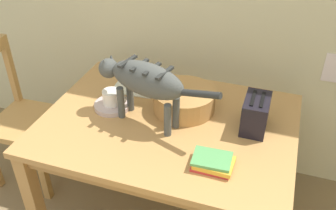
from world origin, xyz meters
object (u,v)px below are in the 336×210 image
object	(u,v)px
dining_table	(168,134)
saucer_bowl	(112,105)
book_stack	(213,162)
wooden_chair_near	(21,118)
magazine	(135,87)
cat	(144,81)
wicker_basket	(184,100)
toaster	(256,114)
coffee_mug	(112,97)

from	to	relation	value
dining_table	saucer_bowl	bearing A→B (deg)	176.21
book_stack	wooden_chair_near	xyz separation A→B (m)	(-1.32, 0.33, -0.30)
dining_table	magazine	bearing A→B (deg)	138.98
cat	magazine	world-z (taller)	cat
dining_table	cat	bearing A→B (deg)	-164.79
cat	wicker_basket	bearing A→B (deg)	-30.69
book_stack	toaster	world-z (taller)	toaster
book_stack	wooden_chair_near	distance (m)	1.39
saucer_bowl	toaster	size ratio (longest dim) A/B	0.97
wooden_chair_near	toaster	bearing A→B (deg)	88.08
wooden_chair_near	saucer_bowl	bearing A→B (deg)	83.10
coffee_mug	toaster	bearing A→B (deg)	4.90
toaster	wicker_basket	bearing A→B (deg)	173.13
cat	wicker_basket	distance (m)	0.29
saucer_bowl	dining_table	bearing A→B (deg)	-3.79
saucer_bowl	magazine	world-z (taller)	saucer_bowl
dining_table	wooden_chair_near	xyz separation A→B (m)	(-1.03, 0.08, -0.19)
coffee_mug	wicker_basket	world-z (taller)	wicker_basket
magazine	cat	bearing A→B (deg)	-62.30
coffee_mug	wicker_basket	size ratio (longest dim) A/B	0.41
toaster	wooden_chair_near	bearing A→B (deg)	-179.78
cat	toaster	bearing A→B (deg)	-64.20
cat	saucer_bowl	distance (m)	0.31
coffee_mug	magazine	bearing A→B (deg)	81.28
cat	magazine	xyz separation A→B (m)	(-0.18, 0.28, -0.23)
magazine	wooden_chair_near	size ratio (longest dim) A/B	0.26
dining_table	saucer_bowl	xyz separation A→B (m)	(-0.32, 0.02, 0.10)
saucer_bowl	wicker_basket	xyz separation A→B (m)	(0.37, 0.11, 0.05)
wooden_chair_near	book_stack	bearing A→B (deg)	73.63
magazine	toaster	size ratio (longest dim) A/B	1.23
cat	toaster	world-z (taller)	cat
toaster	wooden_chair_near	world-z (taller)	wooden_chair_near
coffee_mug	toaster	xyz separation A→B (m)	(0.75, 0.06, 0.02)
dining_table	cat	size ratio (longest dim) A/B	1.94
dining_table	book_stack	xyz separation A→B (m)	(0.29, -0.25, 0.11)
dining_table	toaster	size ratio (longest dim) A/B	6.44
dining_table	toaster	distance (m)	0.47
coffee_mug	magazine	distance (m)	0.24
book_stack	toaster	bearing A→B (deg)	68.97
dining_table	coffee_mug	world-z (taller)	coffee_mug
cat	wooden_chair_near	xyz separation A→B (m)	(-0.91, 0.11, -0.51)
wicker_basket	toaster	world-z (taller)	toaster
toaster	saucer_bowl	bearing A→B (deg)	-175.12
saucer_bowl	coffee_mug	world-z (taller)	coffee_mug
wicker_basket	wooden_chair_near	size ratio (longest dim) A/B	0.35
cat	saucer_bowl	xyz separation A→B (m)	(-0.21, 0.05, -0.22)
cat	book_stack	distance (m)	0.51
magazine	toaster	world-z (taller)	toaster
dining_table	toaster	bearing A→B (deg)	11.38
coffee_mug	magazine	size ratio (longest dim) A/B	0.55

